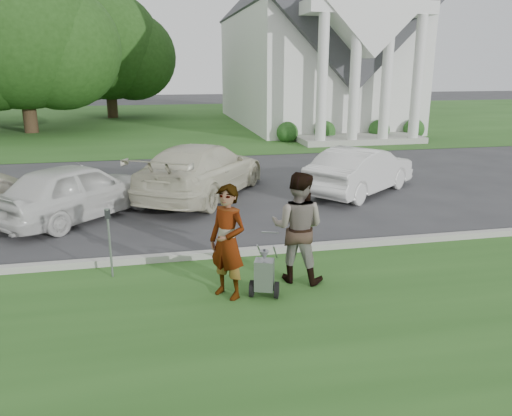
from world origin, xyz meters
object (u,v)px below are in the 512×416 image
object	(u,v)px
person_right	(298,228)
parking_meter_near	(109,235)
church	(312,29)
striping_cart	(264,276)
car_c	(202,170)
tree_back	(108,51)
person_left	(228,243)
tree_left	(20,39)
car_d	(361,170)
car_b	(77,191)

from	to	relation	value
person_right	parking_meter_near	size ratio (longest dim) A/B	1.51
church	striping_cart	bearing A→B (deg)	-109.19
church	car_c	distance (m)	20.34
tree_back	person_right	bearing A→B (deg)	-80.41
person_left	car_c	world-z (taller)	person_left
parking_meter_near	tree_left	bearing A→B (deg)	105.13
parking_meter_near	car_c	distance (m)	5.98
person_right	church	bearing A→B (deg)	-79.14
tree_back	striping_cart	world-z (taller)	tree_back
car_d	tree_left	bearing A→B (deg)	-1.10
person_right	car_b	distance (m)	6.42
person_left	car_d	bearing A→B (deg)	99.68
person_left	striping_cart	bearing A→B (deg)	35.16
tree_left	car_d	bearing A→B (deg)	-52.87
car_c	tree_left	bearing A→B (deg)	-32.41
tree_back	car_d	distance (m)	26.86
church	parking_meter_near	world-z (taller)	church
car_c	person_right	bearing A→B (deg)	130.46
parking_meter_near	striping_cart	bearing A→B (deg)	-27.97
church	striping_cart	size ratio (longest dim) A/B	23.44
tree_back	striping_cart	distance (m)	31.97
person_left	car_c	bearing A→B (deg)	136.32
tree_back	car_d	xyz separation A→B (m)	(8.89, -25.02, -4.03)
parking_meter_near	car_d	xyz separation A→B (m)	(6.94, 4.98, -0.13)
tree_left	car_c	xyz separation A→B (m)	(8.17, -16.45, -4.33)
car_b	car_c	size ratio (longest dim) A/B	0.79
tree_left	tree_back	size ratio (longest dim) A/B	1.11
person_left	car_d	world-z (taller)	person_left
car_b	car_d	world-z (taller)	car_b
person_left	car_b	xyz separation A→B (m)	(-3.02, 5.15, -0.23)
church	tree_back	world-z (taller)	church
church	person_right	size ratio (longest dim) A/B	12.20
church	car_d	world-z (taller)	church
tree_back	parking_meter_near	xyz separation A→B (m)	(1.95, -30.00, -3.90)
person_left	parking_meter_near	distance (m)	2.30
tree_left	striping_cart	bearing A→B (deg)	-70.02
striping_cart	person_right	distance (m)	1.08
parking_meter_near	car_b	bearing A→B (deg)	105.10
tree_left	tree_back	world-z (taller)	tree_left
striping_cart	car_d	size ratio (longest dim) A/B	0.24
person_left	parking_meter_near	bearing A→B (deg)	-163.23
striping_cart	person_right	world-z (taller)	person_right
person_left	person_right	distance (m)	1.36
tree_back	person_left	distance (m)	31.68
striping_cart	parking_meter_near	distance (m)	2.91
car_c	church	bearing A→B (deg)	-85.54
church	car_d	bearing A→B (deg)	-102.80
car_c	person_left	bearing A→B (deg)	118.98
person_right	parking_meter_near	distance (m)	3.36
tree_back	parking_meter_near	bearing A→B (deg)	-86.28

